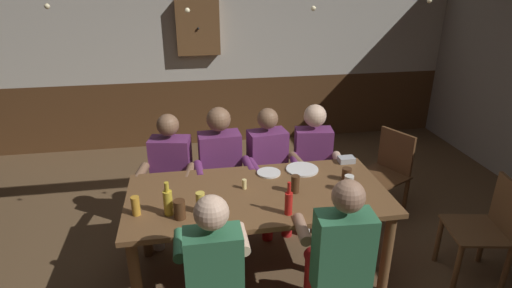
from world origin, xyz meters
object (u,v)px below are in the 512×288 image
at_px(pint_glass_0, 180,209).
at_px(pint_glass_2, 349,183).
at_px(person_1, 221,166).
at_px(bottle_0, 168,202).
at_px(person_4, 213,268).
at_px(bottle_1, 289,202).
at_px(pint_glass_1, 201,203).
at_px(person_3, 314,161).
at_px(condiment_caddy, 346,160).
at_px(pint_glass_3, 347,174).
at_px(plate_1, 302,169).
at_px(wall_dart_cabinet, 198,28).
at_px(person_0, 170,172).
at_px(person_2, 270,165).
at_px(pint_glass_4, 136,206).
at_px(person_5, 339,253).
at_px(chair_empty_near_right, 386,171).
at_px(table_candle, 244,184).
at_px(pint_glass_5, 295,184).
at_px(plate_0, 269,173).
at_px(dining_table, 258,203).
at_px(chair_empty_near_left, 487,228).

distance_m(pint_glass_0, pint_glass_2, 1.31).
relative_size(person_1, bottle_0, 4.82).
bearing_deg(person_4, bottle_1, 32.12).
height_order(pint_glass_1, pint_glass_2, pint_glass_1).
xyz_separation_m(person_3, bottle_0, (-1.34, -0.89, 0.21)).
relative_size(condiment_caddy, bottle_0, 0.55).
xyz_separation_m(condiment_caddy, bottle_1, (-0.71, -0.74, 0.07)).
bearing_deg(pint_glass_3, plate_1, 142.76).
bearing_deg(wall_dart_cabinet, person_3, -65.78).
distance_m(person_3, plate_1, 0.46).
relative_size(person_0, pint_glass_0, 8.47).
relative_size(person_2, pint_glass_4, 8.42).
height_order(person_3, pint_glass_1, person_3).
bearing_deg(person_3, person_5, 87.17).
distance_m(chair_empty_near_right, table_candle, 1.70).
xyz_separation_m(person_0, pint_glass_1, (0.24, -0.91, 0.20)).
xyz_separation_m(person_5, pint_glass_5, (-0.12, 0.66, 0.16)).
distance_m(person_1, plate_0, 0.56).
distance_m(plate_0, pint_glass_2, 0.68).
height_order(chair_empty_near_right, bottle_0, bottle_0).
xyz_separation_m(condiment_caddy, pint_glass_2, (-0.17, -0.49, 0.04)).
bearing_deg(pint_glass_2, condiment_caddy, 70.64).
bearing_deg(pint_glass_2, table_candle, 167.77).
bearing_deg(dining_table, person_2, 71.49).
distance_m(person_2, person_3, 0.43).
bearing_deg(pint_glass_4, person_1, 51.99).
distance_m(condiment_caddy, pint_glass_0, 1.61).
xyz_separation_m(person_1, condiment_caddy, (1.10, -0.30, 0.12)).
height_order(person_2, plate_1, person_2).
distance_m(chair_empty_near_left, pint_glass_3, 1.18).
distance_m(person_4, wall_dart_cabinet, 3.67).
height_order(chair_empty_near_right, wall_dart_cabinet, wall_dart_cabinet).
xyz_separation_m(person_1, plate_1, (0.67, -0.39, 0.10)).
height_order(pint_glass_2, pint_glass_5, pint_glass_5).
height_order(plate_1, bottle_1, bottle_1).
bearing_deg(pint_glass_5, pint_glass_0, -165.99).
bearing_deg(condiment_caddy, dining_table, -155.14).
relative_size(table_candle, plate_1, 0.29).
bearing_deg(person_0, bottle_1, 140.22).
distance_m(chair_empty_near_right, condiment_caddy, 0.73).
xyz_separation_m(pint_glass_2, wall_dart_cabinet, (-1.00, 2.93, 0.81)).
height_order(person_4, pint_glass_5, person_4).
distance_m(chair_empty_near_right, chair_empty_near_left, 1.12).
bearing_deg(person_0, person_1, -168.77).
bearing_deg(person_0, plate_1, 172.00).
xyz_separation_m(person_2, pint_glass_3, (0.51, -0.62, 0.17)).
bearing_deg(person_2, dining_table, 63.76).
distance_m(table_candle, pint_glass_3, 0.85).
distance_m(plate_1, pint_glass_1, 1.04).
height_order(person_0, person_4, person_4).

